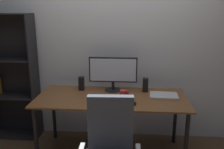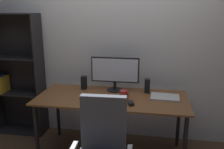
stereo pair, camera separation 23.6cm
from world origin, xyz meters
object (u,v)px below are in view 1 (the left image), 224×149
desk (111,103)px  mouse (132,103)px  keyboard (110,103)px  bookshelf (9,78)px  monitor (113,72)px  coffee_mug (124,94)px  speaker_left (81,83)px  laptop (164,95)px  speaker_right (145,85)px

desk → mouse: size_ratio=18.12×
keyboard → bookshelf: bookshelf is taller
keyboard → monitor: bearing=87.8°
mouse → coffee_mug: size_ratio=0.95×
coffee_mug → speaker_left: size_ratio=0.59×
desk → coffee_mug: bearing=-11.8°
coffee_mug → laptop: (0.47, 0.10, -0.04)m
keyboard → laptop: laptop is taller
desk → speaker_left: bearing=150.3°
keyboard → laptop: bearing=22.8°
desk → monitor: monitor is taller
monitor → speaker_right: (0.40, -0.01, -0.16)m
mouse → speaker_right: size_ratio=0.56×
coffee_mug → speaker_right: size_ratio=0.59×
coffee_mug → laptop: bearing=11.8°
desk → speaker_right: size_ratio=10.23×
coffee_mug → monitor: bearing=117.9°
monitor → mouse: size_ratio=6.16×
desk → speaker_left: 0.48m
laptop → speaker_right: bearing=145.8°
mouse → laptop: mouse is taller
keyboard → mouse: 0.24m
speaker_left → speaker_right: 0.80m
speaker_left → mouse: bearing=-33.4°
keyboard → speaker_right: bearing=45.8°
speaker_left → speaker_right: (0.80, 0.00, 0.00)m
desk → mouse: (0.24, -0.19, 0.09)m
speaker_left → bookshelf: bookshelf is taller
monitor → laptop: bearing=-15.4°
monitor → mouse: monitor is taller
laptop → speaker_right: size_ratio=1.88×
desk → monitor: size_ratio=2.94×
speaker_right → bookshelf: size_ratio=0.10×
monitor → coffee_mug: 0.36m
monitor → laptop: 0.67m
desk → mouse: mouse is taller
desk → speaker_left: (-0.40, 0.23, 0.16)m
laptop → speaker_right: speaker_right is taller
keyboard → desk: bearing=88.6°
laptop → speaker_left: bearing=174.2°
monitor → coffee_mug: bearing=-62.1°
laptop → keyboard: bearing=-151.4°
desk → laptop: (0.61, 0.07, 0.09)m
speaker_right → speaker_left: bearing=180.0°
speaker_left → monitor: bearing=1.1°
keyboard → laptop: size_ratio=0.91×
speaker_right → bookshelf: 1.82m
monitor → desk: bearing=-90.3°
keyboard → laptop: (0.60, 0.29, 0.00)m
monitor → coffee_mug: (0.14, -0.26, -0.20)m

